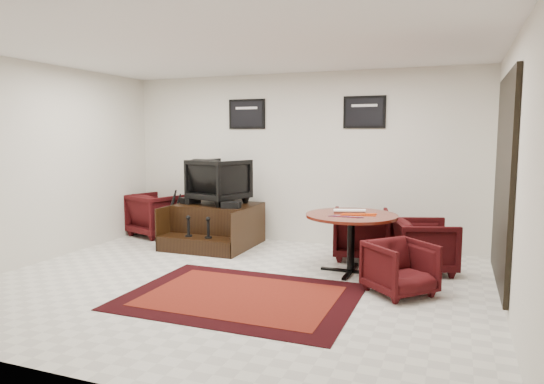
{
  "coord_description": "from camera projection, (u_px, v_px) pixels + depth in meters",
  "views": [
    {
      "loc": [
        2.49,
        -5.16,
        1.8
      ],
      "look_at": [
        0.16,
        0.9,
        1.03
      ],
      "focal_mm": 32.0,
      "sensor_mm": 36.0,
      "label": 1
    }
  ],
  "objects": [
    {
      "name": "ground",
      "position": [
        233.0,
        284.0,
        5.88
      ],
      "size": [
        6.0,
        6.0,
        0.0
      ],
      "primitive_type": "plane",
      "color": "beige",
      "rests_on": "ground"
    },
    {
      "name": "room_shell",
      "position": [
        268.0,
        136.0,
        5.64
      ],
      "size": [
        6.02,
        5.02,
        2.81
      ],
      "color": "beige",
      "rests_on": "ground"
    },
    {
      "name": "area_rug",
      "position": [
        241.0,
        296.0,
        5.41
      ],
      "size": [
        2.53,
        1.89,
        0.01
      ],
      "color": "black",
      "rests_on": "ground"
    },
    {
      "name": "shine_podium",
      "position": [
        216.0,
        226.0,
        7.94
      ],
      "size": [
        1.3,
        1.33,
        0.67
      ],
      "color": "black",
      "rests_on": "ground"
    },
    {
      "name": "shine_chair",
      "position": [
        219.0,
        179.0,
        7.98
      ],
      "size": [
        1.0,
        0.96,
        0.83
      ],
      "primitive_type": "imported",
      "rotation": [
        0.0,
        0.0,
        2.82
      ],
      "color": "black",
      "rests_on": "shine_podium"
    },
    {
      "name": "shoes_pair",
      "position": [
        190.0,
        200.0,
        8.03
      ],
      "size": [
        0.29,
        0.32,
        0.1
      ],
      "color": "black",
      "rests_on": "shine_podium"
    },
    {
      "name": "polish_kit",
      "position": [
        231.0,
        205.0,
        7.52
      ],
      "size": [
        0.32,
        0.25,
        0.1
      ],
      "primitive_type": "cube",
      "rotation": [
        0.0,
        0.0,
        0.19
      ],
      "color": "black",
      "rests_on": "shine_podium"
    },
    {
      "name": "umbrella_black",
      "position": [
        169.0,
        216.0,
        8.0
      ],
      "size": [
        0.35,
        0.13,
        0.94
      ],
      "primitive_type": null,
      "color": "black",
      "rests_on": "ground"
    },
    {
      "name": "umbrella_hooked",
      "position": [
        174.0,
        217.0,
        8.17
      ],
      "size": [
        0.32,
        0.12,
        0.85
      ],
      "primitive_type": null,
      "color": "black",
      "rests_on": "ground"
    },
    {
      "name": "armchair_side",
      "position": [
        156.0,
        212.0,
        8.67
      ],
      "size": [
        1.02,
        0.99,
        0.84
      ],
      "primitive_type": "imported",
      "rotation": [
        0.0,
        0.0,
        2.81
      ],
      "color": "black",
      "rests_on": "ground"
    },
    {
      "name": "meeting_table",
      "position": [
        351.0,
        221.0,
        6.29
      ],
      "size": [
        1.18,
        1.18,
        0.77
      ],
      "color": "#4C150A",
      "rests_on": "ground"
    },
    {
      "name": "table_chair_back",
      "position": [
        361.0,
        231.0,
        7.08
      ],
      "size": [
        0.91,
        0.87,
        0.8
      ],
      "primitive_type": "imported",
      "rotation": [
        0.0,
        0.0,
        3.34
      ],
      "color": "black",
      "rests_on": "ground"
    },
    {
      "name": "table_chair_window",
      "position": [
        424.0,
        243.0,
        6.36
      ],
      "size": [
        0.9,
        0.93,
        0.76
      ],
      "primitive_type": "imported",
      "rotation": [
        0.0,
        0.0,
        1.9
      ],
      "color": "black",
      "rests_on": "ground"
    },
    {
      "name": "table_chair_corner",
      "position": [
        400.0,
        265.0,
        5.46
      ],
      "size": [
        0.89,
        0.89,
        0.67
      ],
      "primitive_type": "imported",
      "rotation": [
        0.0,
        0.0,
        0.8
      ],
      "color": "black",
      "rests_on": "ground"
    },
    {
      "name": "paper_roll",
      "position": [
        350.0,
        211.0,
        6.39
      ],
      "size": [
        0.41,
        0.18,
        0.05
      ],
      "primitive_type": "cylinder",
      "rotation": [
        0.0,
        1.57,
        0.32
      ],
      "color": "white",
      "rests_on": "meeting_table"
    },
    {
      "name": "table_clutter",
      "position": [
        355.0,
        215.0,
        6.19
      ],
      "size": [
        0.57,
        0.38,
        0.01
      ],
      "color": "#F44B0D",
      "rests_on": "meeting_table"
    }
  ]
}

